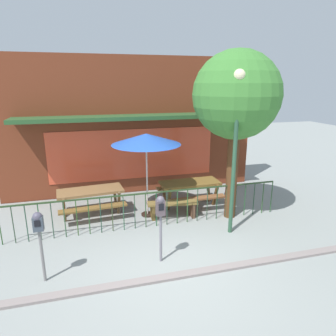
% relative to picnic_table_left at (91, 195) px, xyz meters
% --- Properties ---
extents(ground, '(40.00, 40.00, 0.00)m').
position_rel_picnic_table_left_xyz_m(ground, '(1.50, -2.99, -0.61)').
color(ground, gray).
extents(pub_storefront, '(8.53, 1.40, 4.54)m').
position_rel_picnic_table_left_xyz_m(pub_storefront, '(1.50, 1.83, 1.65)').
color(pub_storefront, '#3B211D').
rests_on(pub_storefront, ground).
extents(patio_fence_front, '(7.19, 0.04, 0.97)m').
position_rel_picnic_table_left_xyz_m(patio_fence_front, '(1.50, -1.15, 0.05)').
color(patio_fence_front, '#273E20').
rests_on(patio_fence_front, ground).
extents(picnic_table_left, '(1.92, 1.52, 0.79)m').
position_rel_picnic_table_left_xyz_m(picnic_table_left, '(0.00, 0.00, 0.00)').
color(picnic_table_left, brown).
rests_on(picnic_table_left, ground).
extents(picnic_table_right, '(1.82, 1.38, 0.79)m').
position_rel_picnic_table_left_xyz_m(picnic_table_right, '(2.95, -0.06, 0.00)').
color(picnic_table_right, brown).
rests_on(picnic_table_right, ground).
extents(patio_umbrella, '(1.89, 1.89, 2.37)m').
position_rel_picnic_table_left_xyz_m(patio_umbrella, '(1.55, -0.42, 1.59)').
color(patio_umbrella, black).
rests_on(patio_umbrella, ground).
extents(patio_bench, '(1.43, 0.51, 0.48)m').
position_rel_picnic_table_left_xyz_m(patio_bench, '(2.20, -0.78, -0.26)').
color(patio_bench, brown).
rests_on(patio_bench, ground).
extents(parking_meter_near, '(0.18, 0.17, 1.48)m').
position_rel_picnic_table_left_xyz_m(parking_meter_near, '(1.37, -2.77, 0.53)').
color(parking_meter_near, slate).
rests_on(parking_meter_near, ground).
extents(parking_meter_far, '(0.18, 0.17, 1.43)m').
position_rel_picnic_table_left_xyz_m(parking_meter_far, '(-0.95, -2.84, 0.49)').
color(parking_meter_far, slate).
rests_on(parking_meter_far, ground).
extents(street_tree, '(2.28, 2.28, 4.51)m').
position_rel_picnic_table_left_xyz_m(street_tree, '(3.79, -1.11, 2.72)').
color(street_tree, '#52321A').
rests_on(street_tree, ground).
extents(street_lamp, '(0.28, 0.28, 3.98)m').
position_rel_picnic_table_left_xyz_m(street_lamp, '(3.38, -1.97, 1.98)').
color(street_lamp, '#2A4F37').
rests_on(street_lamp, ground).
extents(curb_edge, '(11.95, 0.20, 0.11)m').
position_rel_picnic_table_left_xyz_m(curb_edge, '(1.50, -3.40, -0.61)').
color(curb_edge, gray).
rests_on(curb_edge, ground).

